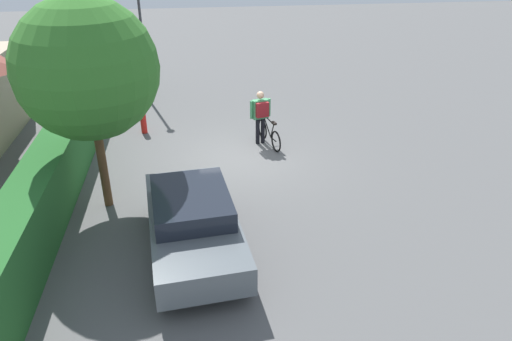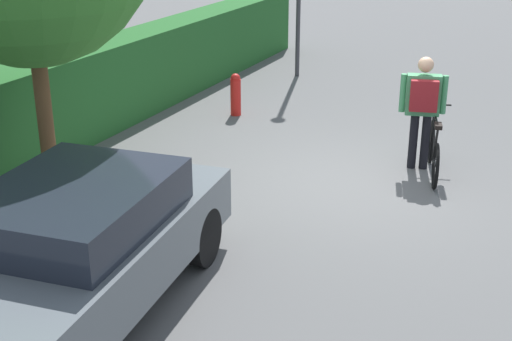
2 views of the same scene
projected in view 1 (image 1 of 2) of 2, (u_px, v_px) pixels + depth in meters
ground_plane at (240, 159)px, 14.49m from camera, size 60.00×60.00×0.00m
hedge_row at (69, 145)px, 13.54m from camera, size 17.66×0.90×1.51m
parked_car_near at (193, 221)px, 10.08m from camera, size 4.28×2.18×1.37m
bicycle at (269, 134)px, 15.22m from camera, size 1.72×0.62×0.96m
person_rider at (261, 112)px, 15.01m from camera, size 0.44×0.67×1.74m
street_lamp at (141, 26)px, 17.97m from camera, size 0.28×0.28×4.58m
tree_kerbside at (87, 69)px, 10.53m from camera, size 3.19×3.19×5.08m
fire_hydrant at (143, 121)px, 16.11m from camera, size 0.20×0.20×0.81m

